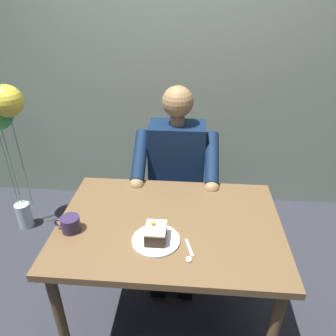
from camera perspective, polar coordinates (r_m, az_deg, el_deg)
name	(u,v)px	position (r m, az deg, el deg)	size (l,w,h in m)	color
ground_plane	(169,320)	(2.16, 0.21, -25.48)	(14.00, 14.00, 0.00)	#2A2C35
cafe_rear_panel	(184,28)	(2.67, 2.86, 23.61)	(6.40, 0.12, 3.00)	gray
dining_table	(169,236)	(1.66, 0.25, -12.06)	(1.10, 0.77, 0.76)	brown
chair	(177,186)	(2.34, 1.63, -3.31)	(0.42, 0.42, 0.91)	brown
seated_person	(176,181)	(2.11, 1.42, -2.27)	(0.53, 0.58, 1.27)	#0D1E39
dessert_plate	(156,240)	(1.49, -2.16, -12.73)	(0.22, 0.22, 0.01)	white
cake_slice	(156,233)	(1.47, -2.20, -11.56)	(0.09, 0.12, 0.09)	#31251A
coffee_cup	(70,224)	(1.60, -17.05, -9.47)	(0.12, 0.09, 0.08)	#2F2646
dessert_spoon	(189,254)	(1.43, 3.78, -15.03)	(0.04, 0.14, 0.01)	silver
balloon_display	(1,114)	(2.58, -27.68, 8.52)	(0.34, 0.24, 1.31)	#B2C1C6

